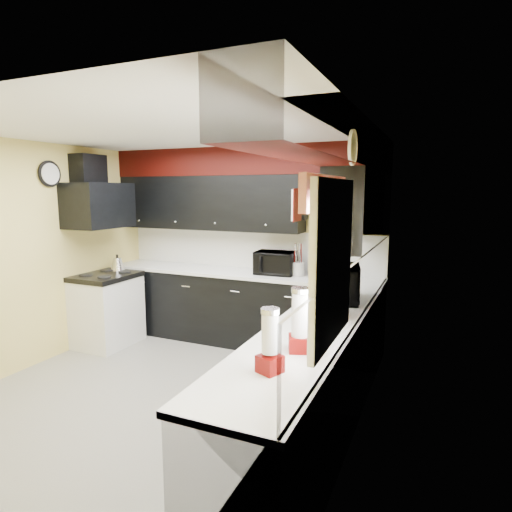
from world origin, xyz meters
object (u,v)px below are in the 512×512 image
Objects in this scene: microwave at (338,283)px; utensil_crock at (298,269)px; knife_block at (322,270)px; kettle at (117,264)px; toaster_oven at (275,263)px.

utensil_crock is at bearing 24.24° from microwave.
utensil_crock is at bearing -172.23° from knife_block.
knife_block is (0.31, -0.03, 0.02)m from utensil_crock.
kettle is at bearing -156.27° from knife_block.
kettle is (-3.04, 0.46, -0.10)m from microwave.
toaster_oven is 2.93× the size of utensil_crock.
toaster_oven is 1.37m from microwave.
knife_block is at bearing -5.84° from toaster_oven.
microwave reaches higher than kettle.
knife_block is (-0.39, 0.92, -0.06)m from microwave.
utensil_crock is at bearing 11.89° from kettle.
toaster_oven reaches higher than utensil_crock.
toaster_oven is at bearing 13.35° from kettle.
microwave is 2.92× the size of knife_block.
toaster_oven is 2.68× the size of kettle.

